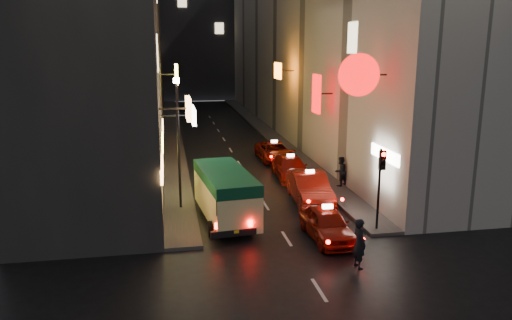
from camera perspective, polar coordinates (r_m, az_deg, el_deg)
building_left at (r=44.50m, az=-14.95°, el=14.14°), size 7.69×52.12×18.00m
building_right at (r=46.16m, az=5.92°, el=14.44°), size 8.23×52.00×18.00m
building_far at (r=76.58m, az=-6.97°, el=15.37°), size 30.00×10.00×22.00m
sidewalk_left at (r=45.05m, az=-9.52°, el=2.96°), size 1.50×52.00×0.15m
sidewalk_right at (r=45.93m, az=1.15°, el=3.34°), size 1.50×52.00×0.15m
minibus at (r=22.47m, az=-3.53°, el=-3.42°), size 2.50×5.69×2.37m
taxi_near at (r=20.88m, az=8.13°, el=-6.94°), size 2.11×4.87×1.70m
taxi_second at (r=25.37m, az=6.15°, el=-2.92°), size 2.65×5.80×1.98m
taxi_third at (r=29.94m, az=3.97°, el=-0.66°), size 2.09×4.86×1.70m
taxi_far at (r=34.51m, az=2.09°, el=1.16°), size 1.96×4.62×1.63m
pedestrian_crossing at (r=18.41m, az=11.74°, el=-8.96°), size 0.53×0.74×2.10m
pedestrian_sidewalk at (r=28.06m, az=9.63°, el=-1.06°), size 0.84×0.73×1.89m
traffic_light at (r=21.39m, az=14.11°, el=-1.34°), size 0.26×0.43×3.50m
lamp_post at (r=23.74m, az=-8.88°, el=2.88°), size 0.28×0.28×6.22m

